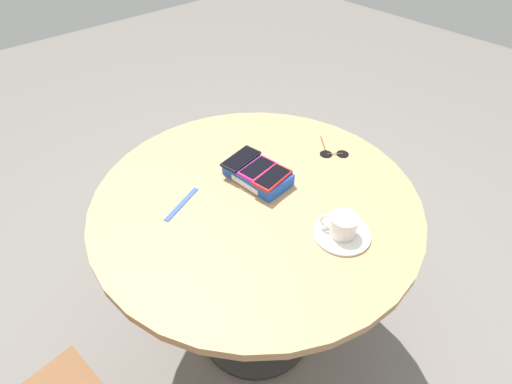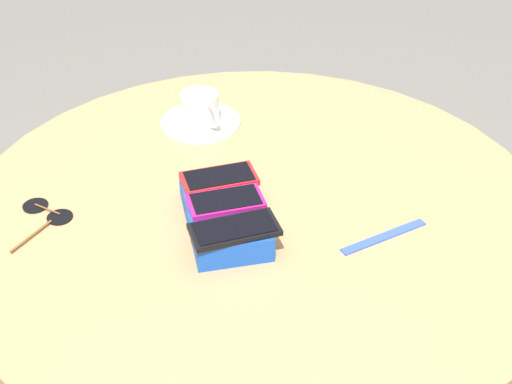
# 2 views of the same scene
# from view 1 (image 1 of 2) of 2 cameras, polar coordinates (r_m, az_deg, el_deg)

# --- Properties ---
(ground_plane) EXTENTS (8.00, 8.00, 0.00)m
(ground_plane) POSITION_cam_1_polar(r_m,az_deg,el_deg) (1.86, 0.00, -18.58)
(ground_plane) COLOR slate
(round_table) EXTENTS (1.02, 1.02, 0.77)m
(round_table) POSITION_cam_1_polar(r_m,az_deg,el_deg) (1.34, 0.00, -4.96)
(round_table) COLOR #2D2D2D
(round_table) RESTS_ON ground_plane
(phone_box) EXTENTS (0.22, 0.14, 0.04)m
(phone_box) POSITION_cam_1_polar(r_m,az_deg,el_deg) (1.30, 0.23, 2.56)
(phone_box) COLOR blue
(phone_box) RESTS_ON round_table
(phone_black) EXTENTS (0.09, 0.15, 0.01)m
(phone_black) POSITION_cam_1_polar(r_m,az_deg,el_deg) (1.32, -2.16, 4.78)
(phone_black) COLOR black
(phone_black) RESTS_ON phone_box
(phone_magenta) EXTENTS (0.08, 0.13, 0.01)m
(phone_magenta) POSITION_cam_1_polar(r_m,az_deg,el_deg) (1.28, 0.19, 3.40)
(phone_magenta) COLOR #D11975
(phone_magenta) RESTS_ON phone_box
(phone_red) EXTENTS (0.08, 0.13, 0.01)m
(phone_red) POSITION_cam_1_polar(r_m,az_deg,el_deg) (1.24, 2.37, 2.10)
(phone_red) COLOR red
(phone_red) RESTS_ON phone_box
(saucer) EXTENTS (0.16, 0.16, 0.01)m
(saucer) POSITION_cam_1_polar(r_m,az_deg,el_deg) (1.16, 12.16, -5.84)
(saucer) COLOR silver
(saucer) RESTS_ON round_table
(coffee_cup) EXTENTS (0.10, 0.08, 0.06)m
(coffee_cup) POSITION_cam_1_polar(r_m,az_deg,el_deg) (1.13, 12.29, -4.60)
(coffee_cup) COLOR silver
(coffee_cup) RESTS_ON saucer
(lanyard_strap) EXTENTS (0.07, 0.16, 0.00)m
(lanyard_strap) POSITION_cam_1_polar(r_m,az_deg,el_deg) (1.24, -10.56, -1.67)
(lanyard_strap) COLOR blue
(lanyard_strap) RESTS_ON round_table
(sunglasses) EXTENTS (0.15, 0.09, 0.01)m
(sunglasses) POSITION_cam_1_polar(r_m,az_deg,el_deg) (1.45, 11.01, 5.48)
(sunglasses) COLOR black
(sunglasses) RESTS_ON round_table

